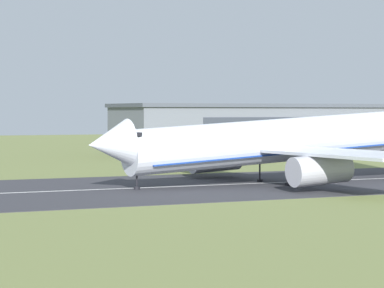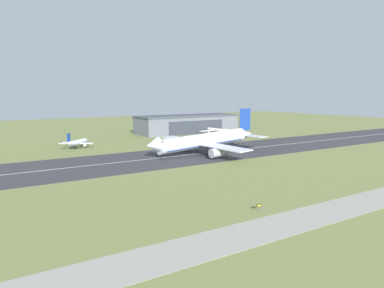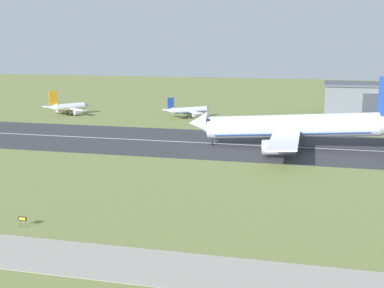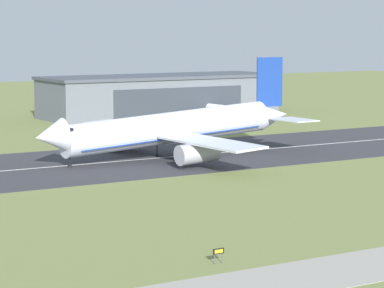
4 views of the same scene
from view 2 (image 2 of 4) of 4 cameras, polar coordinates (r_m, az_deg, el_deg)
name	(u,v)px [view 2 (image 2 of 4)]	position (r m, az deg, el deg)	size (l,w,h in m)	color
ground_plane	(247,182)	(120.27, 8.31, -5.69)	(666.00, 666.00, 0.00)	olive
runway_strip	(164,158)	(162.93, -4.24, -2.07)	(426.00, 44.39, 0.06)	#333338
runway_centreline	(164,157)	(162.92, -4.24, -2.05)	(383.40, 0.70, 0.01)	silver
taxiway_road	(339,209)	(98.73, 21.56, -9.15)	(319.50, 11.28, 0.05)	gray
hangar_building	(187,124)	(263.61, -0.71, 3.09)	(73.64, 24.25, 12.44)	slate
airplane_landing	(204,141)	(171.05, 1.78, 0.48)	(60.38, 59.96, 20.24)	silver
airplane_parked_centre	(214,130)	(256.09, 3.32, 2.19)	(24.20, 19.87, 8.01)	white
airplane_parked_east	(78,142)	(198.34, -17.04, 0.24)	(18.11, 17.28, 8.34)	silver
runway_sign	(259,206)	(91.18, 10.16, -9.28)	(1.42, 0.14, 1.76)	#4C4C51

